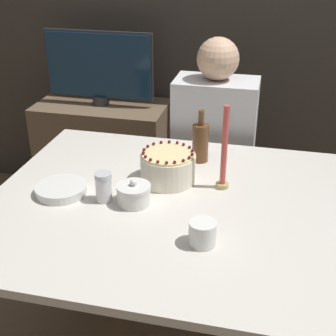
# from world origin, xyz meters

# --- Properties ---
(dining_table) EXTENTS (1.31, 1.10, 0.78)m
(dining_table) POSITION_xyz_m (0.00, 0.00, 0.66)
(dining_table) COLOR beige
(dining_table) RESTS_ON ground_plane
(cake) EXTENTS (0.21, 0.21, 0.13)m
(cake) POSITION_xyz_m (-0.04, 0.15, 0.83)
(cake) COLOR #EFE5CC
(cake) RESTS_ON dining_table
(sugar_bowl) EXTENTS (0.12, 0.12, 0.10)m
(sugar_bowl) POSITION_xyz_m (-0.12, -0.04, 0.81)
(sugar_bowl) COLOR silver
(sugar_bowl) RESTS_ON dining_table
(sugar_shaker) EXTENTS (0.06, 0.06, 0.11)m
(sugar_shaker) POSITION_xyz_m (-0.23, -0.05, 0.83)
(sugar_shaker) COLOR white
(sugar_shaker) RESTS_ON dining_table
(plate_stack) EXTENTS (0.19, 0.19, 0.03)m
(plate_stack) POSITION_xyz_m (-0.41, -0.03, 0.79)
(plate_stack) COLOR silver
(plate_stack) RESTS_ON dining_table
(candle) EXTENTS (0.05, 0.05, 0.33)m
(candle) POSITION_xyz_m (0.17, 0.15, 0.91)
(candle) COLOR tan
(candle) RESTS_ON dining_table
(bottle) EXTENTS (0.07, 0.07, 0.22)m
(bottle) POSITION_xyz_m (0.05, 0.36, 0.86)
(bottle) COLOR brown
(bottle) RESTS_ON dining_table
(cup) EXTENTS (0.09, 0.09, 0.08)m
(cup) POSITION_xyz_m (0.15, -0.22, 0.82)
(cup) COLOR white
(cup) RESTS_ON dining_table
(person_man_blue_shirt) EXTENTS (0.40, 0.34, 1.21)m
(person_man_blue_shirt) POSITION_xyz_m (0.05, 0.75, 0.53)
(person_man_blue_shirt) COLOR #2D2D38
(person_man_blue_shirt) RESTS_ON ground_plane
(side_cabinet) EXTENTS (0.79, 0.42, 0.70)m
(side_cabinet) POSITION_xyz_m (-0.69, 1.15, 0.35)
(side_cabinet) COLOR brown
(side_cabinet) RESTS_ON ground_plane
(tv_monitor) EXTENTS (0.65, 0.10, 0.44)m
(tv_monitor) POSITION_xyz_m (-0.69, 1.15, 0.93)
(tv_monitor) COLOR #2D2D33
(tv_monitor) RESTS_ON side_cabinet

